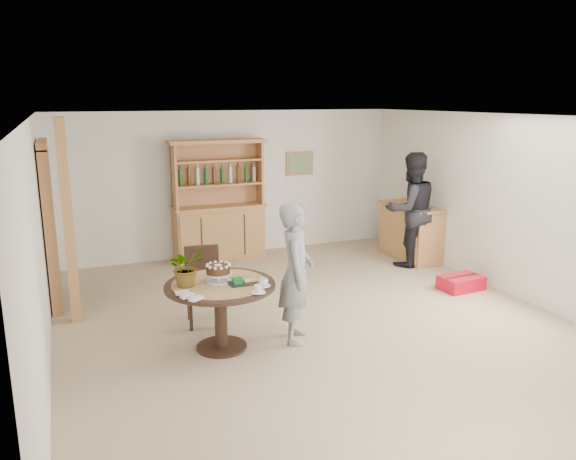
# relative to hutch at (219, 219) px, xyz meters

# --- Properties ---
(ground) EXTENTS (7.00, 7.00, 0.00)m
(ground) POSITION_rel_hutch_xyz_m (0.30, -3.24, -0.69)
(ground) COLOR tan
(ground) RESTS_ON ground
(room_shell) EXTENTS (6.04, 7.04, 2.52)m
(room_shell) POSITION_rel_hutch_xyz_m (0.30, -3.23, 1.05)
(room_shell) COLOR white
(room_shell) RESTS_ON ground
(doorway) EXTENTS (0.13, 1.10, 2.18)m
(doorway) POSITION_rel_hutch_xyz_m (-2.63, -1.24, 0.42)
(doorway) COLOR black
(doorway) RESTS_ON ground
(pine_post) EXTENTS (0.12, 0.12, 2.50)m
(pine_post) POSITION_rel_hutch_xyz_m (-2.40, -2.04, 0.56)
(pine_post) COLOR #B37B4B
(pine_post) RESTS_ON ground
(hutch) EXTENTS (1.62, 0.54, 2.04)m
(hutch) POSITION_rel_hutch_xyz_m (0.00, 0.00, 0.00)
(hutch) COLOR #BB7E4F
(hutch) RESTS_ON ground
(sideboard) EXTENTS (0.54, 1.26, 0.94)m
(sideboard) POSITION_rel_hutch_xyz_m (3.04, -1.24, -0.22)
(sideboard) COLOR #BB7E4F
(sideboard) RESTS_ON ground
(dining_table) EXTENTS (1.20, 1.20, 0.76)m
(dining_table) POSITION_rel_hutch_xyz_m (-0.94, -3.47, -0.08)
(dining_table) COLOR black
(dining_table) RESTS_ON ground
(dining_chair) EXTENTS (0.48, 0.48, 0.95)m
(dining_chair) POSITION_rel_hutch_xyz_m (-0.93, -2.64, -0.15)
(dining_chair) COLOR black
(dining_chair) RESTS_ON ground
(birthday_cake) EXTENTS (0.30, 0.30, 0.20)m
(birthday_cake) POSITION_rel_hutch_xyz_m (-0.94, -3.42, 0.19)
(birthday_cake) COLOR white
(birthday_cake) RESTS_ON dining_table
(flower_vase) EXTENTS (0.47, 0.44, 0.42)m
(flower_vase) POSITION_rel_hutch_xyz_m (-1.29, -3.42, 0.28)
(flower_vase) COLOR #3F7233
(flower_vase) RESTS_ON dining_table
(gift_tray) EXTENTS (0.30, 0.20, 0.08)m
(gift_tray) POSITION_rel_hutch_xyz_m (-0.73, -3.60, 0.10)
(gift_tray) COLOR black
(gift_tray) RESTS_ON dining_table
(coffee_cup_a) EXTENTS (0.15, 0.15, 0.09)m
(coffee_cup_a) POSITION_rel_hutch_xyz_m (-0.54, -3.75, 0.11)
(coffee_cup_a) COLOR white
(coffee_cup_a) RESTS_ON dining_table
(coffee_cup_b) EXTENTS (0.15, 0.15, 0.08)m
(coffee_cup_b) POSITION_rel_hutch_xyz_m (-0.66, -3.92, 0.11)
(coffee_cup_b) COLOR white
(coffee_cup_b) RESTS_ON dining_table
(napkins) EXTENTS (0.24, 0.33, 0.03)m
(napkins) POSITION_rel_hutch_xyz_m (-1.35, -3.79, 0.09)
(napkins) COLOR white
(napkins) RESTS_ON dining_table
(teen_boy) EXTENTS (0.60, 0.69, 1.61)m
(teen_boy) POSITION_rel_hutch_xyz_m (-0.09, -3.57, 0.11)
(teen_boy) COLOR slate
(teen_boy) RESTS_ON ground
(adult_person) EXTENTS (0.92, 0.73, 1.87)m
(adult_person) POSITION_rel_hutch_xyz_m (2.80, -1.56, 0.25)
(adult_person) COLOR black
(adult_person) RESTS_ON ground
(red_suitcase) EXTENTS (0.63, 0.44, 0.21)m
(red_suitcase) POSITION_rel_hutch_xyz_m (2.80, -2.89, -0.59)
(red_suitcase) COLOR red
(red_suitcase) RESTS_ON ground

